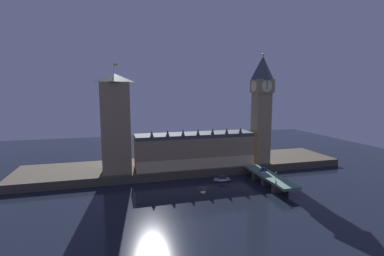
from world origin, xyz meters
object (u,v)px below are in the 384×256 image
(victoria_tower, at_px, (116,123))
(car_southbound_trail, at_px, (264,169))
(boat_upstream, at_px, (222,179))
(clock_tower, at_px, (261,106))
(pedestrian_near_rail, at_px, (277,182))
(car_northbound_lead, at_px, (262,172))
(street_lamp_near, at_px, (276,176))
(pedestrian_mid_walk, at_px, (279,174))

(victoria_tower, distance_m, car_southbound_trail, 96.37)
(boat_upstream, bearing_deg, car_southbound_trail, -5.90)
(clock_tower, bearing_deg, pedestrian_near_rail, -108.67)
(car_northbound_lead, bearing_deg, car_southbound_trail, 49.24)
(clock_tower, bearing_deg, victoria_tower, 178.05)
(car_northbound_lead, relative_size, car_southbound_trail, 1.02)
(street_lamp_near, distance_m, boat_upstream, 35.21)
(clock_tower, relative_size, boat_upstream, 6.91)
(pedestrian_mid_walk, bearing_deg, boat_upstream, 151.40)
(pedestrian_near_rail, height_order, pedestrian_mid_walk, pedestrian_near_rail)
(street_lamp_near, bearing_deg, pedestrian_near_rail, -39.44)
(boat_upstream, bearing_deg, pedestrian_near_rail, -54.77)
(clock_tower, height_order, pedestrian_near_rail, clock_tower)
(street_lamp_near, bearing_deg, boat_upstream, 125.00)
(pedestrian_mid_walk, bearing_deg, street_lamp_near, -129.03)
(car_northbound_lead, bearing_deg, street_lamp_near, -97.86)
(car_northbound_lead, distance_m, pedestrian_near_rail, 20.20)
(pedestrian_near_rail, relative_size, pedestrian_mid_walk, 1.09)
(pedestrian_near_rail, xyz_separation_m, boat_upstream, (-19.94, 28.24, -5.57))
(clock_tower, distance_m, street_lamp_near, 60.10)
(clock_tower, xyz_separation_m, pedestrian_near_rail, (-15.80, -46.75, -37.86))
(car_northbound_lead, xyz_separation_m, street_lamp_near, (-2.73, -19.73, 3.56))
(car_southbound_trail, relative_size, boat_upstream, 0.38)
(car_northbound_lead, distance_m, car_southbound_trail, 7.12)
(clock_tower, xyz_separation_m, car_northbound_lead, (-13.47, -26.69, -38.12))
(victoria_tower, height_order, boat_upstream, victoria_tower)
(pedestrian_near_rail, relative_size, boat_upstream, 0.16)
(car_northbound_lead, bearing_deg, victoria_tower, 160.33)
(car_southbound_trail, height_order, pedestrian_mid_walk, pedestrian_mid_walk)
(victoria_tower, height_order, car_northbound_lead, victoria_tower)
(victoria_tower, xyz_separation_m, car_northbound_lead, (83.98, -30.01, -28.82))
(street_lamp_near, height_order, boat_upstream, street_lamp_near)
(pedestrian_near_rail, height_order, boat_upstream, pedestrian_near_rail)
(pedestrian_mid_walk, bearing_deg, clock_tower, 79.32)
(car_southbound_trail, height_order, street_lamp_near, street_lamp_near)
(clock_tower, distance_m, boat_upstream, 59.21)
(victoria_tower, xyz_separation_m, pedestrian_near_rail, (81.65, -50.07, -28.55))
(clock_tower, distance_m, pedestrian_mid_walk, 51.66)
(clock_tower, xyz_separation_m, pedestrian_mid_walk, (-6.49, -34.45, -37.94))
(car_northbound_lead, distance_m, street_lamp_near, 20.24)
(car_northbound_lead, bearing_deg, pedestrian_near_rail, -96.61)
(clock_tower, height_order, victoria_tower, clock_tower)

